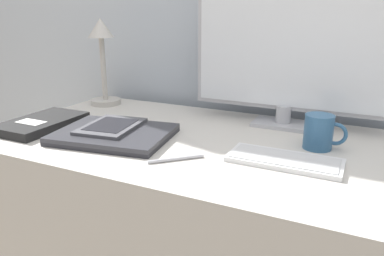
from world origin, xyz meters
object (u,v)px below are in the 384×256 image
desk_lamp (102,51)px  notebook (42,123)px  laptop (114,134)px  coffee_mug (320,132)px  ereader (111,126)px  pen (176,159)px  keyboard (284,160)px  monitor (288,54)px

desk_lamp → notebook: (0.01, -0.34, -0.19)m
laptop → coffee_mug: 0.58m
ereader → pen: 0.28m
ereader → coffee_mug: size_ratio=1.93×
desk_lamp → coffee_mug: size_ratio=2.96×
keyboard → coffee_mug: coffee_mug is taller
desk_lamp → notebook: bearing=-87.9°
ereader → pen: (0.27, -0.09, -0.02)m
keyboard → ereader: 0.51m
desk_lamp → coffee_mug: bearing=-10.6°
monitor → coffee_mug: (0.13, -0.17, -0.18)m
monitor → notebook: monitor is taller
notebook → pen: size_ratio=2.45×
pen → keyboard: bearing=22.9°
keyboard → coffee_mug: (0.06, 0.14, 0.04)m
ereader → desk_lamp: size_ratio=0.65×
notebook → ereader: bearing=7.1°
keyboard → notebook: notebook is taller
keyboard → coffee_mug: size_ratio=2.46×
keyboard → desk_lamp: 0.85m
monitor → desk_lamp: monitor is taller
ereader → keyboard: bearing=1.4°
keyboard → notebook: size_ratio=1.02×
keyboard → pen: 0.27m
laptop → coffee_mug: (0.55, 0.17, 0.03)m
monitor → laptop: size_ratio=1.71×
laptop → notebook: 0.27m
monitor → ereader: monitor is taller
coffee_mug → keyboard: bearing=-113.4°
ereader → desk_lamp: (-0.26, 0.31, 0.18)m
keyboard → pen: keyboard is taller
monitor → keyboard: bearing=-76.7°
ereader → notebook: size_ratio=0.80×
keyboard → coffee_mug: bearing=66.6°
keyboard → desk_lamp: desk_lamp is taller
coffee_mug → desk_lamp: bearing=169.4°
pen → notebook: bearing=173.4°
ereader → pen: size_ratio=1.96×
keyboard → laptop: (-0.49, -0.03, 0.00)m
desk_lamp → pen: desk_lamp is taller
ereader → coffee_mug: (0.57, 0.15, 0.02)m
keyboard → desk_lamp: size_ratio=0.83×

